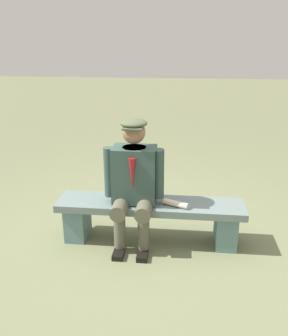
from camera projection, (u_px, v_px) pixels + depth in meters
ground_plane at (150, 240)px, 3.71m from camera, size 30.00×30.00×0.00m
bench at (150, 215)px, 3.61m from camera, size 1.82×0.39×0.42m
seated_man at (134, 180)px, 3.45m from camera, size 0.58×0.55×1.24m
rolled_magazine at (175, 204)px, 3.47m from camera, size 0.25×0.15×0.06m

